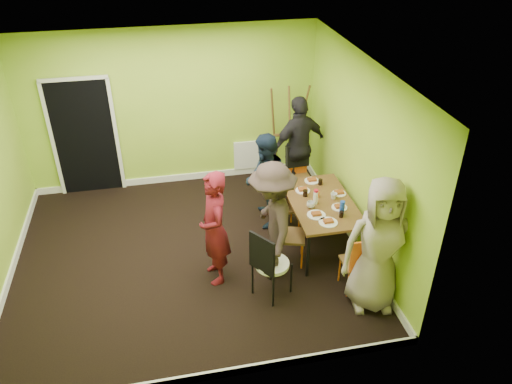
# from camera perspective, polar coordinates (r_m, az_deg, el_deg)

# --- Properties ---
(ground) EXTENTS (5.00, 5.00, 0.00)m
(ground) POSITION_cam_1_polar(r_m,az_deg,el_deg) (7.51, -7.58, -7.12)
(ground) COLOR black
(ground) RESTS_ON ground
(room_walls) EXTENTS (5.04, 4.54, 2.82)m
(room_walls) POSITION_cam_1_polar(r_m,az_deg,el_deg) (6.98, -8.36, -0.59)
(room_walls) COLOR #95C432
(room_walls) RESTS_ON ground
(dining_table) EXTENTS (0.90, 1.50, 0.75)m
(dining_table) POSITION_cam_1_polar(r_m,az_deg,el_deg) (7.34, 7.47, -1.45)
(dining_table) COLOR black
(dining_table) RESTS_ON ground
(chair_left_far) EXTENTS (0.43, 0.43, 0.95)m
(chair_left_far) POSITION_cam_1_polar(r_m,az_deg,el_deg) (7.64, 2.87, -1.19)
(chair_left_far) COLOR orange
(chair_left_far) RESTS_ON ground
(chair_left_near) EXTENTS (0.49, 0.49, 0.95)m
(chair_left_near) POSITION_cam_1_polar(r_m,az_deg,el_deg) (7.04, 3.39, -4.38)
(chair_left_near) COLOR orange
(chair_left_near) RESTS_ON ground
(chair_back_end) EXTENTS (0.40, 0.47, 0.94)m
(chair_back_end) POSITION_cam_1_polar(r_m,az_deg,el_deg) (8.52, 4.80, 3.47)
(chair_back_end) COLOR orange
(chair_back_end) RESTS_ON ground
(chair_front_end) EXTENTS (0.37, 0.38, 0.90)m
(chair_front_end) POSITION_cam_1_polar(r_m,az_deg,el_deg) (6.68, 11.73, -7.73)
(chair_front_end) COLOR orange
(chair_front_end) RESTS_ON ground
(chair_bentwood) EXTENTS (0.56, 0.56, 1.03)m
(chair_bentwood) POSITION_cam_1_polar(r_m,az_deg,el_deg) (6.43, 1.44, -7.98)
(chair_bentwood) COLOR black
(chair_bentwood) RESTS_ON ground
(easel) EXTENTS (0.71, 0.67, 1.78)m
(easel) POSITION_cam_1_polar(r_m,az_deg,el_deg) (9.04, 3.60, 6.79)
(easel) COLOR brown
(easel) RESTS_ON ground
(plate_near_left) EXTENTS (0.22, 0.22, 0.01)m
(plate_near_left) POSITION_cam_1_polar(r_m,az_deg,el_deg) (7.53, 5.36, 0.17)
(plate_near_left) COLOR white
(plate_near_left) RESTS_ON dining_table
(plate_near_right) EXTENTS (0.26, 0.26, 0.01)m
(plate_near_right) POSITION_cam_1_polar(r_m,az_deg,el_deg) (7.00, 6.90, -2.63)
(plate_near_right) COLOR white
(plate_near_right) RESTS_ON dining_table
(plate_far_back) EXTENTS (0.23, 0.23, 0.01)m
(plate_far_back) POSITION_cam_1_polar(r_m,az_deg,el_deg) (7.79, 6.40, 1.28)
(plate_far_back) COLOR white
(plate_far_back) RESTS_ON dining_table
(plate_far_front) EXTENTS (0.26, 0.26, 0.01)m
(plate_far_front) POSITION_cam_1_polar(r_m,az_deg,el_deg) (6.87, 8.25, -3.46)
(plate_far_front) COLOR white
(plate_far_front) RESTS_ON dining_table
(plate_wall_back) EXTENTS (0.21, 0.21, 0.01)m
(plate_wall_back) POSITION_cam_1_polar(r_m,az_deg,el_deg) (7.53, 9.46, -0.16)
(plate_wall_back) COLOR white
(plate_wall_back) RESTS_ON dining_table
(plate_wall_front) EXTENTS (0.22, 0.22, 0.01)m
(plate_wall_front) POSITION_cam_1_polar(r_m,az_deg,el_deg) (7.21, 9.51, -1.75)
(plate_wall_front) COLOR white
(plate_wall_front) RESTS_ON dining_table
(thermos) EXTENTS (0.07, 0.07, 0.20)m
(thermos) POSITION_cam_1_polar(r_m,az_deg,el_deg) (7.20, 6.83, -0.64)
(thermos) COLOR white
(thermos) RESTS_ON dining_table
(blue_bottle) EXTENTS (0.07, 0.07, 0.21)m
(blue_bottle) POSITION_cam_1_polar(r_m,az_deg,el_deg) (7.02, 9.80, -1.81)
(blue_bottle) COLOR #183EB6
(blue_bottle) RESTS_ON dining_table
(orange_bottle) EXTENTS (0.04, 0.04, 0.09)m
(orange_bottle) POSITION_cam_1_polar(r_m,az_deg,el_deg) (7.39, 7.12, -0.27)
(orange_bottle) COLOR orange
(orange_bottle) RESTS_ON dining_table
(glass_mid) EXTENTS (0.07, 0.07, 0.10)m
(glass_mid) POSITION_cam_1_polar(r_m,az_deg,el_deg) (7.39, 5.65, -0.13)
(glass_mid) COLOR black
(glass_mid) RESTS_ON dining_table
(glass_back) EXTENTS (0.07, 0.07, 0.09)m
(glass_back) POSITION_cam_1_polar(r_m,az_deg,el_deg) (7.70, 7.35, 1.14)
(glass_back) COLOR black
(glass_back) RESTS_ON dining_table
(glass_front) EXTENTS (0.06, 0.06, 0.09)m
(glass_front) POSITION_cam_1_polar(r_m,az_deg,el_deg) (6.99, 9.71, -2.53)
(glass_front) COLOR black
(glass_front) RESTS_ON dining_table
(cup_a) EXTENTS (0.12, 0.12, 0.09)m
(cup_a) POSITION_cam_1_polar(r_m,az_deg,el_deg) (7.14, 6.27, -1.46)
(cup_a) COLOR white
(cup_a) RESTS_ON dining_table
(cup_b) EXTENTS (0.10, 0.10, 0.09)m
(cup_b) POSITION_cam_1_polar(r_m,az_deg,el_deg) (7.38, 8.88, -0.46)
(cup_b) COLOR white
(cup_b) RESTS_ON dining_table
(person_standing) EXTENTS (0.47, 0.65, 1.65)m
(person_standing) POSITION_cam_1_polar(r_m,az_deg,el_deg) (6.59, -4.79, -4.18)
(person_standing) COLOR maroon
(person_standing) RESTS_ON ground
(person_left_far) EXTENTS (0.66, 0.81, 1.54)m
(person_left_far) POSITION_cam_1_polar(r_m,az_deg,el_deg) (7.71, 1.05, 1.24)
(person_left_far) COLOR #131F31
(person_left_far) RESTS_ON ground
(person_left_near) EXTENTS (0.72, 1.15, 1.72)m
(person_left_near) POSITION_cam_1_polar(r_m,az_deg,el_deg) (6.65, 1.85, -3.36)
(person_left_near) COLOR #322721
(person_left_near) RESTS_ON ground
(person_back_end) EXTENTS (1.13, 0.75, 1.78)m
(person_back_end) POSITION_cam_1_polar(r_m,az_deg,el_deg) (8.52, 4.92, 5.20)
(person_back_end) COLOR black
(person_back_end) RESTS_ON ground
(person_front_end) EXTENTS (1.00, 0.75, 1.85)m
(person_front_end) POSITION_cam_1_polar(r_m,az_deg,el_deg) (6.28, 13.87, -6.02)
(person_front_end) COLOR gray
(person_front_end) RESTS_ON ground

